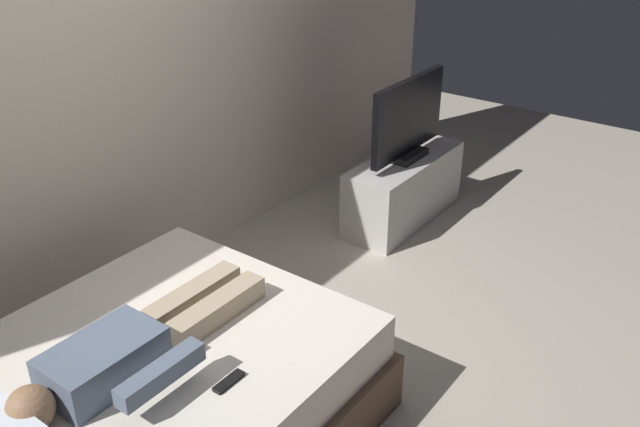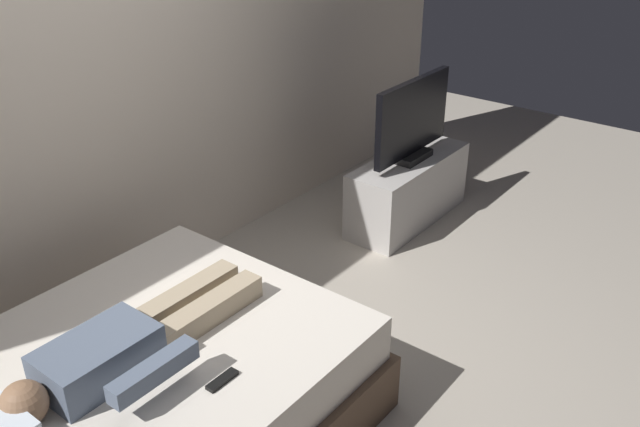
{
  "view_description": "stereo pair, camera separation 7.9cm",
  "coord_description": "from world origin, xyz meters",
  "px_view_note": "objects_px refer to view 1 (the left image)",
  "views": [
    {
      "loc": [
        -2.1,
        -1.75,
        2.43
      ],
      "look_at": [
        0.59,
        0.25,
        0.69
      ],
      "focal_mm": 38.32,
      "sensor_mm": 36.0,
      "label": 1
    },
    {
      "loc": [
        -2.05,
        -1.81,
        2.43
      ],
      "look_at": [
        0.59,
        0.25,
        0.69
      ],
      "focal_mm": 38.32,
      "sensor_mm": 36.0,
      "label": 2
    }
  ],
  "objects_px": {
    "person": "(132,349)",
    "tv": "(408,121)",
    "remote": "(229,381)",
    "tv_stand": "(404,189)",
    "bed": "(134,415)"
  },
  "relations": [
    {
      "from": "person",
      "to": "tv",
      "type": "xyz_separation_m",
      "value": [
        2.71,
        0.26,
        0.16
      ]
    },
    {
      "from": "remote",
      "to": "tv_stand",
      "type": "relative_size",
      "value": 0.14
    },
    {
      "from": "remote",
      "to": "person",
      "type": "bearing_deg",
      "value": 110.47
    },
    {
      "from": "bed",
      "to": "person",
      "type": "bearing_deg",
      "value": -31.13
    },
    {
      "from": "remote",
      "to": "tv",
      "type": "bearing_deg",
      "value": 14.47
    },
    {
      "from": "person",
      "to": "tv_stand",
      "type": "xyz_separation_m",
      "value": [
        2.71,
        0.26,
        -0.37
      ]
    },
    {
      "from": "tv_stand",
      "to": "bed",
      "type": "bearing_deg",
      "value": -175.01
    },
    {
      "from": "person",
      "to": "remote",
      "type": "bearing_deg",
      "value": -69.53
    },
    {
      "from": "person",
      "to": "tv_stand",
      "type": "height_order",
      "value": "person"
    },
    {
      "from": "bed",
      "to": "tv",
      "type": "relative_size",
      "value": 2.31
    },
    {
      "from": "person",
      "to": "remote",
      "type": "distance_m",
      "value": 0.44
    },
    {
      "from": "person",
      "to": "tv",
      "type": "distance_m",
      "value": 2.73
    },
    {
      "from": "tv_stand",
      "to": "person",
      "type": "bearing_deg",
      "value": -174.6
    },
    {
      "from": "tv",
      "to": "bed",
      "type": "bearing_deg",
      "value": -175.01
    },
    {
      "from": "person",
      "to": "tv_stand",
      "type": "distance_m",
      "value": 2.75
    }
  ]
}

